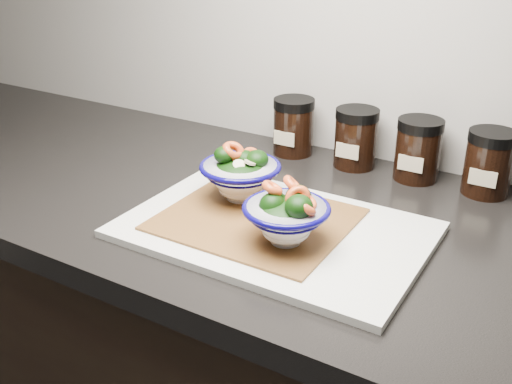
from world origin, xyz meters
The scene contains 9 objects.
countertop centered at (0.00, 1.45, 0.88)m, with size 3.50×0.60×0.04m, color black.
cutting_board centered at (-0.15, 1.38, 0.91)m, with size 0.45×0.30×0.01m, color silver.
bamboo_mat centered at (-0.19, 1.38, 0.91)m, with size 0.28×0.24×0.00m, color #925D2B.
bowl_left centered at (-0.25, 1.43, 0.96)m, with size 0.13×0.13×0.10m.
bowl_right centered at (-0.11, 1.34, 0.96)m, with size 0.13×0.13×0.10m.
spice_jar_a centered at (-0.29, 1.69, 0.96)m, with size 0.08×0.08×0.11m.
spice_jar_b centered at (-0.15, 1.69, 0.96)m, with size 0.08×0.08×0.11m.
spice_jar_c centered at (-0.03, 1.69, 0.96)m, with size 0.08×0.08×0.11m.
spice_jar_d centered at (0.09, 1.69, 0.96)m, with size 0.08×0.08×0.11m.
Camera 1 is at (0.23, 0.68, 1.34)m, focal length 42.00 mm.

